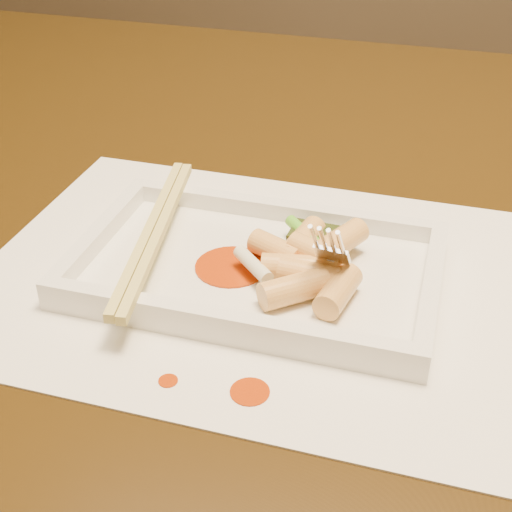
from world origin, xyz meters
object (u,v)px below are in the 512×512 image
(placemat, at_px, (256,277))
(chopstick_a, at_px, (150,230))
(table, at_px, (280,278))
(fork, at_px, (365,178))
(plate_base, at_px, (256,272))

(placemat, bearing_deg, chopstick_a, 180.00)
(table, distance_m, fork, 0.24)
(placemat, bearing_deg, table, 97.10)
(table, xyz_separation_m, placemat, (0.02, -0.14, 0.10))
(plate_base, relative_size, fork, 1.86)
(chopstick_a, relative_size, fork, 1.51)
(placemat, bearing_deg, fork, 14.42)
(placemat, height_order, chopstick_a, chopstick_a)
(plate_base, relative_size, chopstick_a, 1.23)
(plate_base, bearing_deg, fork, 14.42)
(chopstick_a, bearing_deg, plate_base, 0.00)
(placemat, bearing_deg, plate_base, 0.00)
(fork, bearing_deg, plate_base, -165.58)
(placemat, xyz_separation_m, chopstick_a, (-0.08, 0.00, 0.03))
(placemat, relative_size, plate_base, 1.54)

